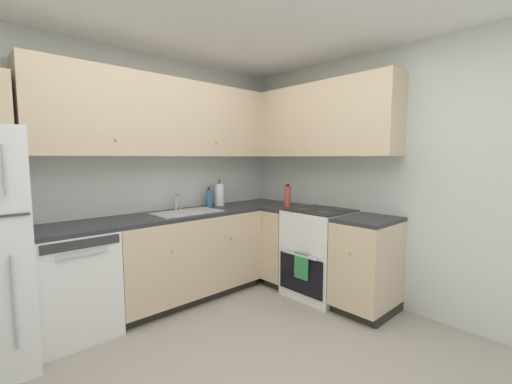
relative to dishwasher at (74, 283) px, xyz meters
name	(u,v)px	position (x,y,z in m)	size (l,w,h in m)	color
ground_plane	(248,380)	(0.68, -1.42, -0.45)	(3.57, 3.45, 0.02)	#A89E8E
wall_back	(134,179)	(0.68, 0.33, 0.82)	(3.67, 0.05, 2.53)	silver
wall_right	(383,179)	(2.49, -1.42, 0.82)	(0.05, 3.55, 2.53)	silver
dishwasher	(74,283)	(0.00, 0.00, 0.00)	(0.60, 0.63, 0.88)	white
lower_cabinets_back	(187,256)	(1.08, 0.00, 0.00)	(1.56, 0.62, 0.88)	beige
countertop_back	(186,214)	(1.08, 0.00, 0.46)	(2.76, 0.60, 0.04)	#2D2D33
lower_cabinets_right	(333,258)	(2.16, -1.08, 0.00)	(0.62, 1.39, 0.88)	beige
countertop_right	(334,215)	(2.16, -1.08, 0.46)	(0.60, 1.39, 0.03)	#2D2D33
oven_range	(320,252)	(2.18, -0.90, 0.02)	(0.68, 0.62, 1.07)	white
upper_cabinets_back	(163,118)	(0.92, 0.14, 1.44)	(2.44, 0.34, 0.77)	beige
upper_cabinets_right	(312,121)	(2.30, -0.67, 1.44)	(0.32, 1.94, 0.77)	beige
sink	(187,216)	(1.08, -0.03, 0.44)	(0.67, 0.40, 0.10)	#B7B7BC
faucet	(177,200)	(1.08, 0.18, 0.59)	(0.07, 0.16, 0.18)	silver
soap_bottle	(209,198)	(1.49, 0.18, 0.57)	(0.07, 0.07, 0.22)	#3F72BF
paper_towel_roll	(219,194)	(1.63, 0.16, 0.61)	(0.11, 0.11, 0.32)	white
oil_bottle	(288,196)	(2.16, -0.44, 0.60)	(0.08, 0.08, 0.26)	#BF4C3F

